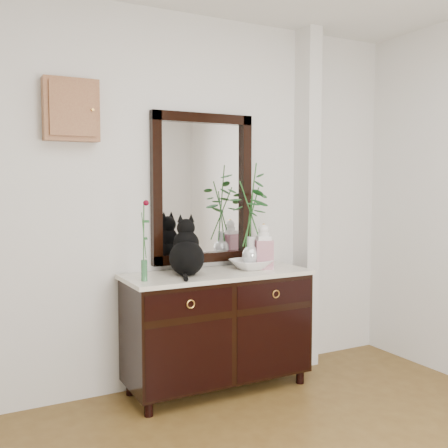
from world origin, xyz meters
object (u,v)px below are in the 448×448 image
lotus_bowl (251,264)px  ginger_jar (264,246)px  sideboard (217,324)px  cat (187,247)px

lotus_bowl → ginger_jar: 0.17m
sideboard → cat: (-0.24, 0.00, 0.57)m
cat → lotus_bowl: 0.54m
cat → ginger_jar: bearing=18.3°
sideboard → cat: cat is taller
sideboard → lotus_bowl: lotus_bowl is taller
ginger_jar → cat: bearing=178.2°
cat → ginger_jar: (0.61, -0.02, -0.03)m
lotus_bowl → ginger_jar: (0.09, -0.03, 0.13)m
sideboard → cat: size_ratio=3.38×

